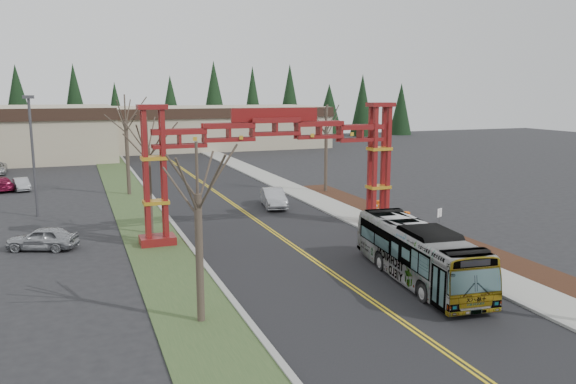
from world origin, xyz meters
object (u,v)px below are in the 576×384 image
retail_building_east (210,127)px  bare_tree_median_mid (148,149)px  parked_car_near_a (42,238)px  street_sign (439,217)px  silver_sedan (273,198)px  parked_car_mid_a (0,184)px  bare_tree_median_far (126,120)px  barrel_north (380,207)px  barrel_south (406,219)px  light_pole_near (32,148)px  transit_bus (418,253)px  parked_car_far_a (21,184)px  bare_tree_median_near (198,195)px  bare_tree_right_far (326,128)px  barrel_mid (381,211)px  gateway_arch (275,147)px

retail_building_east → bare_tree_median_mid: (-18.00, -58.93, 2.39)m
retail_building_east → parked_car_near_a: bearing=-112.3°
bare_tree_median_mid → street_sign: bearing=-25.2°
silver_sedan → parked_car_mid_a: silver_sedan is taller
bare_tree_median_far → barrel_north: 24.76m
parked_car_mid_a → barrel_south: 39.85m
barrel_north → light_pole_near: bearing=161.0°
silver_sedan → light_pole_near: size_ratio=0.52×
transit_bus → silver_sedan: transit_bus is taller
parked_car_far_a → bare_tree_median_far: (9.72, -6.42, 6.43)m
parked_car_far_a → parked_car_mid_a: bearing=151.9°
retail_building_east → bare_tree_median_near: 77.09m
bare_tree_right_far → light_pole_near: light_pole_near is taller
barrel_mid → parked_car_near_a: bearing=-178.6°
light_pole_near → barrel_mid: 27.35m
bare_tree_right_far → barrel_south: bearing=-90.7°
gateway_arch → street_sign: bearing=-28.7°
parked_car_far_a → barrel_south: parked_car_far_a is taller
retail_building_east → silver_sedan: bearing=-97.6°
bare_tree_median_far → transit_bus: bearing=-69.2°
parked_car_near_a → light_pole_near: size_ratio=0.45×
light_pole_near → barrel_south: 28.89m
retail_building_east → light_pole_near: (-25.60, -50.21, 1.92)m
parked_car_mid_a → silver_sedan: bearing=124.7°
parked_car_far_a → light_pole_near: size_ratio=0.40×
bare_tree_median_far → light_pole_near: bare_tree_median_far is taller
parked_car_far_a → barrel_mid: 35.71m
parked_car_near_a → barrel_south: (24.63, -2.52, -0.23)m
gateway_arch → bare_tree_right_far: size_ratio=2.16×
transit_bus → street_sign: 8.89m
transit_bus → street_sign: (6.02, 6.55, 0.02)m
bare_tree_median_mid → bare_tree_median_far: (0.00, 15.74, 1.14)m
transit_bus → bare_tree_median_mid: (-11.59, 14.82, 4.40)m
silver_sedan → parked_car_mid_a: 28.36m
gateway_arch → light_pole_near: size_ratio=1.94×
parked_car_near_a → light_pole_near: 11.31m
silver_sedan → transit_bus: bearing=-78.7°
bare_tree_median_mid → bare_tree_right_far: size_ratio=0.95×
gateway_arch → light_pole_near: 19.54m
retail_building_east → light_pole_near: 56.40m
street_sign → parked_car_near_a: bearing=164.6°
bare_tree_median_mid → barrel_north: bare_tree_median_mid is taller
bare_tree_median_near → barrel_north: (17.92, 15.94, -4.98)m
transit_bus → parked_car_near_a: transit_bus is taller
gateway_arch → barrel_south: 11.31m
transit_bus → bare_tree_right_far: bearing=82.5°
bare_tree_median_mid → bare_tree_median_far: 15.78m
bare_tree_median_near → bare_tree_median_far: bare_tree_median_far is taller
bare_tree_median_far → light_pole_near: bearing=-137.3°
gateway_arch → silver_sedan: bearing=71.5°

